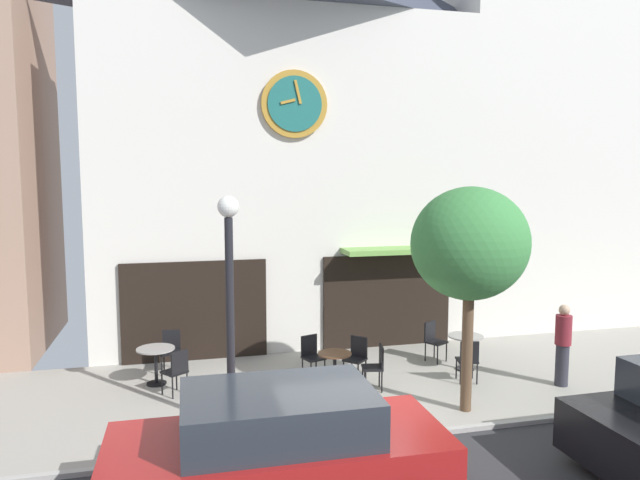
{
  "coord_description": "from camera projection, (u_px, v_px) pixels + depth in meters",
  "views": [
    {
      "loc": [
        -2.77,
        -8.4,
        4.22
      ],
      "look_at": [
        -0.06,
        2.52,
        2.99
      ],
      "focal_mm": 32.61,
      "sensor_mm": 36.0,
      "label": 1
    }
  ],
  "objects": [
    {
      "name": "cafe_chair_near_tree",
      "position": [
        468.0,
        358.0,
        11.89
      ],
      "size": [
        0.48,
        0.48,
        0.9
      ],
      "color": "black",
      "rests_on": "ground_plane"
    },
    {
      "name": "pedestrian_maroon",
      "position": [
        563.0,
        344.0,
        11.72
      ],
      "size": [
        0.45,
        0.45,
        1.67
      ],
      "color": "#2D2D38",
      "rests_on": "ground_plane"
    },
    {
      "name": "cafe_chair_outer",
      "position": [
        376.0,
        364.0,
        11.51
      ],
      "size": [
        0.47,
        0.47,
        0.9
      ],
      "color": "black",
      "rests_on": "ground_plane"
    },
    {
      "name": "cafe_chair_mid_row",
      "position": [
        311.0,
        353.0,
        12.2
      ],
      "size": [
        0.51,
        0.51,
        0.9
      ],
      "color": "black",
      "rests_on": "ground_plane"
    },
    {
      "name": "ground_plane",
      "position": [
        366.0,
        451.0,
        9.01
      ],
      "size": [
        26.46,
        10.54,
        0.13
      ],
      "color": "#9E998E"
    },
    {
      "name": "neighbor_building_right",
      "position": [
        547.0,
        75.0,
        16.92
      ],
      "size": [
        6.42,
        3.59,
        14.34
      ],
      "color": "silver",
      "rests_on": "ground_plane"
    },
    {
      "name": "cafe_chair_right_end",
      "position": [
        177.0,
        369.0,
        11.21
      ],
      "size": [
        0.56,
        0.56,
        0.9
      ],
      "color": "black",
      "rests_on": "ground_plane"
    },
    {
      "name": "cafe_table_center_right",
      "position": [
        335.0,
        365.0,
        11.46
      ],
      "size": [
        0.66,
        0.66,
        0.77
      ],
      "color": "black",
      "rests_on": "ground_plane"
    },
    {
      "name": "cafe_chair_curbside",
      "position": [
        357.0,
        355.0,
        12.09
      ],
      "size": [
        0.57,
        0.57,
        0.9
      ],
      "color": "black",
      "rests_on": "ground_plane"
    },
    {
      "name": "cafe_table_rightmost",
      "position": [
        465.0,
        345.0,
        12.72
      ],
      "size": [
        0.76,
        0.76,
        0.76
      ],
      "color": "black",
      "rests_on": "ground_plane"
    },
    {
      "name": "clock_building",
      "position": [
        283.0,
        125.0,
        14.81
      ],
      "size": [
        9.4,
        4.14,
        10.67
      ],
      "color": "silver",
      "rests_on": "ground_plane"
    },
    {
      "name": "street_lamp",
      "position": [
        230.0,
        311.0,
        9.68
      ],
      "size": [
        0.36,
        0.36,
        3.92
      ],
      "color": "black",
      "rests_on": "ground_plane"
    },
    {
      "name": "cafe_chair_under_awning",
      "position": [
        171.0,
        348.0,
        12.59
      ],
      "size": [
        0.45,
        0.45,
        0.9
      ],
      "color": "black",
      "rests_on": "ground_plane"
    },
    {
      "name": "cafe_table_near_curb",
      "position": [
        156.0,
        358.0,
        11.81
      ],
      "size": [
        0.77,
        0.77,
        0.76
      ],
      "color": "black",
      "rests_on": "ground_plane"
    },
    {
      "name": "cafe_chair_corner",
      "position": [
        433.0,
        338.0,
        13.35
      ],
      "size": [
        0.54,
        0.54,
        0.9
      ],
      "color": "black",
      "rests_on": "ground_plane"
    },
    {
      "name": "street_tree",
      "position": [
        470.0,
        245.0,
        10.22
      ],
      "size": [
        2.12,
        1.9,
        4.06
      ],
      "color": "brown",
      "rests_on": "ground_plane"
    },
    {
      "name": "parked_car_red",
      "position": [
        279.0,
        451.0,
        7.37
      ],
      "size": [
        4.32,
        2.06,
        1.55
      ],
      "color": "maroon",
      "rests_on": "ground_plane"
    }
  ]
}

